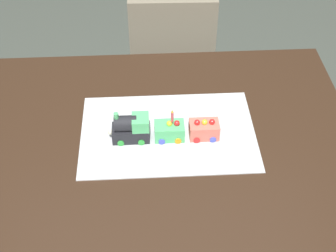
{
  "coord_description": "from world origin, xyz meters",
  "views": [
    {
      "loc": [
        -0.02,
        -1.16,
        1.9
      ],
      "look_at": [
        0.05,
        0.02,
        0.77
      ],
      "focal_mm": 51.25,
      "sensor_mm": 36.0,
      "label": 1
    }
  ],
  "objects_px": {
    "cake_car_caboose_coral": "(204,128)",
    "dining_table": "(155,159)",
    "cake_locomotive": "(131,127)",
    "cake_car_hopper_mint_green": "(169,130)",
    "birthday_candle": "(172,115)",
    "chair": "(172,59)"
  },
  "relations": [
    {
      "from": "cake_car_caboose_coral",
      "to": "dining_table",
      "type": "bearing_deg",
      "value": -178.74
    },
    {
      "from": "cake_locomotive",
      "to": "cake_car_hopper_mint_green",
      "type": "height_order",
      "value": "cake_locomotive"
    },
    {
      "from": "cake_locomotive",
      "to": "cake_car_hopper_mint_green",
      "type": "xyz_separation_m",
      "value": [
        0.13,
        0.0,
        -0.02
      ]
    },
    {
      "from": "birthday_candle",
      "to": "cake_car_hopper_mint_green",
      "type": "bearing_deg",
      "value": 180.0
    },
    {
      "from": "cake_locomotive",
      "to": "birthday_candle",
      "type": "xyz_separation_m",
      "value": [
        0.14,
        0.0,
        0.05
      ]
    },
    {
      "from": "chair",
      "to": "cake_locomotive",
      "type": "height_order",
      "value": "same"
    },
    {
      "from": "cake_locomotive",
      "to": "cake_car_caboose_coral",
      "type": "distance_m",
      "value": 0.25
    },
    {
      "from": "cake_locomotive",
      "to": "cake_car_caboose_coral",
      "type": "xyz_separation_m",
      "value": [
        0.25,
        0.0,
        -0.02
      ]
    },
    {
      "from": "cake_car_caboose_coral",
      "to": "cake_car_hopper_mint_green",
      "type": "bearing_deg",
      "value": -180.0
    },
    {
      "from": "chair",
      "to": "cake_car_caboose_coral",
      "type": "xyz_separation_m",
      "value": [
        0.06,
        -0.83,
        0.3
      ]
    },
    {
      "from": "cake_car_hopper_mint_green",
      "to": "birthday_candle",
      "type": "relative_size",
      "value": 1.94
    },
    {
      "from": "cake_car_hopper_mint_green",
      "to": "cake_car_caboose_coral",
      "type": "distance_m",
      "value": 0.12
    },
    {
      "from": "cake_locomotive",
      "to": "cake_car_caboose_coral",
      "type": "height_order",
      "value": "cake_locomotive"
    },
    {
      "from": "birthday_candle",
      "to": "dining_table",
      "type": "bearing_deg",
      "value": -176.41
    },
    {
      "from": "dining_table",
      "to": "cake_car_hopper_mint_green",
      "type": "xyz_separation_m",
      "value": [
        0.05,
        0.0,
        0.14
      ]
    },
    {
      "from": "dining_table",
      "to": "birthday_candle",
      "type": "distance_m",
      "value": 0.22
    },
    {
      "from": "chair",
      "to": "cake_locomotive",
      "type": "distance_m",
      "value": 0.91
    },
    {
      "from": "cake_car_caboose_coral",
      "to": "birthday_candle",
      "type": "height_order",
      "value": "birthday_candle"
    },
    {
      "from": "birthday_candle",
      "to": "cake_locomotive",
      "type": "bearing_deg",
      "value": 180.0
    },
    {
      "from": "cake_car_caboose_coral",
      "to": "birthday_candle",
      "type": "relative_size",
      "value": 1.94
    },
    {
      "from": "dining_table",
      "to": "cake_car_caboose_coral",
      "type": "xyz_separation_m",
      "value": [
        0.17,
        0.0,
        0.14
      ]
    },
    {
      "from": "chair",
      "to": "birthday_candle",
      "type": "distance_m",
      "value": 0.91
    }
  ]
}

